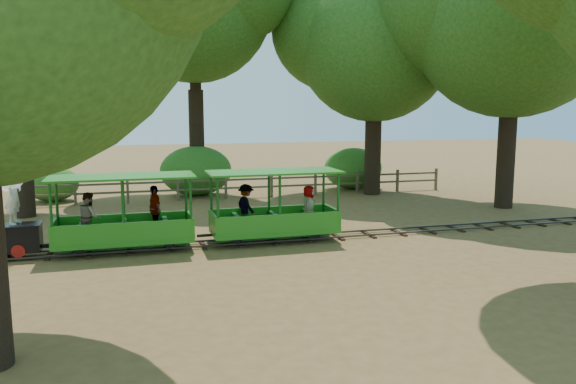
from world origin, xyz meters
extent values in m
plane|color=olive|center=(0.00, 0.00, 0.00)|extent=(90.00, 90.00, 0.00)
cube|color=#3F3D3A|center=(0.00, -0.30, 0.08)|extent=(22.00, 0.05, 0.05)
cube|color=#3F3D3A|center=(0.00, 0.30, 0.08)|extent=(22.00, 0.05, 0.05)
cube|color=#382314|center=(0.00, 0.00, 0.03)|extent=(0.12, 1.00, 0.05)
cube|color=#382314|center=(-5.00, 0.00, 0.03)|extent=(0.12, 1.00, 0.05)
cube|color=#382314|center=(5.00, 0.00, 0.03)|extent=(0.12, 1.00, 0.05)
cube|color=black|center=(-7.57, 0.00, 0.60)|extent=(0.83, 0.64, 0.51)
cube|color=black|center=(-7.57, 0.00, 0.87)|extent=(0.87, 0.70, 0.04)
cylinder|color=#98110D|center=(-7.66, -0.33, 0.27)|extent=(0.33, 0.06, 0.33)
cylinder|color=#98110D|center=(-7.66, 0.33, 0.27)|extent=(0.33, 0.06, 0.33)
sphere|color=white|center=(-7.89, 0.15, 2.19)|extent=(0.92, 0.92, 0.92)
imported|color=white|center=(-7.76, 0.07, 1.67)|extent=(0.48, 0.64, 1.56)
cube|color=#27841C|center=(-5.09, 0.00, 0.33)|extent=(3.60, 1.38, 0.11)
cube|color=#124F13|center=(-5.09, 0.00, 0.21)|extent=(3.24, 0.53, 0.15)
cube|color=#27841C|center=(-5.09, -0.65, 0.65)|extent=(3.60, 0.06, 0.53)
cube|color=#27841C|center=(-5.09, 0.65, 0.65)|extent=(3.60, 0.06, 0.53)
cube|color=#27841C|center=(-5.09, 0.00, 2.03)|extent=(3.75, 1.53, 0.05)
cylinder|color=#124F13|center=(-6.81, -0.62, 1.18)|extent=(0.07, 0.07, 1.69)
cylinder|color=#124F13|center=(-6.81, 0.62, 1.18)|extent=(0.07, 0.07, 1.69)
cylinder|color=#124F13|center=(-3.38, -0.62, 1.18)|extent=(0.07, 0.07, 1.69)
cylinder|color=#124F13|center=(-3.38, 0.62, 1.18)|extent=(0.07, 0.07, 1.69)
cube|color=#124F13|center=(-6.17, 0.00, 0.60)|extent=(0.13, 1.16, 0.42)
cube|color=#124F13|center=(-5.09, 0.00, 0.60)|extent=(0.13, 1.16, 0.42)
cube|color=#124F13|center=(-4.01, 0.00, 0.60)|extent=(0.13, 1.16, 0.42)
cylinder|color=black|center=(-6.24, -0.36, 0.25)|extent=(0.30, 0.06, 0.30)
cylinder|color=black|center=(-6.24, 0.36, 0.25)|extent=(0.30, 0.06, 0.30)
cylinder|color=black|center=(-3.94, -0.36, 0.25)|extent=(0.30, 0.06, 0.30)
cylinder|color=black|center=(-3.94, 0.36, 0.25)|extent=(0.30, 0.06, 0.30)
imported|color=gray|center=(-5.95, -0.27, 1.03)|extent=(0.68, 0.76, 1.30)
imported|color=gray|center=(-4.27, 0.30, 1.05)|extent=(0.52, 0.84, 1.34)
cube|color=#27841C|center=(-0.95, 0.00, 0.33)|extent=(3.60, 1.38, 0.11)
cube|color=#124F13|center=(-0.95, 0.00, 0.21)|extent=(3.24, 0.53, 0.15)
cube|color=#27841C|center=(-0.95, -0.65, 0.65)|extent=(3.60, 0.06, 0.53)
cube|color=#27841C|center=(-0.95, 0.65, 0.65)|extent=(3.60, 0.06, 0.53)
cube|color=#27841C|center=(-0.95, 0.00, 2.03)|extent=(3.75, 1.53, 0.05)
cylinder|color=#124F13|center=(-2.66, -0.62, 1.18)|extent=(0.07, 0.07, 1.69)
cylinder|color=#124F13|center=(-2.66, 0.62, 1.18)|extent=(0.07, 0.07, 1.69)
cylinder|color=#124F13|center=(0.77, -0.62, 1.18)|extent=(0.07, 0.07, 1.69)
cylinder|color=#124F13|center=(0.77, 0.62, 1.18)|extent=(0.07, 0.07, 1.69)
cube|color=#124F13|center=(-2.03, 0.00, 0.60)|extent=(0.13, 1.16, 0.42)
cube|color=#124F13|center=(-0.95, 0.00, 0.60)|extent=(0.13, 1.16, 0.42)
cube|color=#124F13|center=(0.13, 0.00, 0.60)|extent=(0.13, 1.16, 0.42)
cylinder|color=black|center=(-2.10, -0.36, 0.25)|extent=(0.30, 0.06, 0.30)
cylinder|color=black|center=(-2.10, 0.36, 0.25)|extent=(0.30, 0.06, 0.30)
cylinder|color=black|center=(0.20, -0.36, 0.25)|extent=(0.30, 0.06, 0.30)
cylinder|color=black|center=(0.20, 0.36, 0.25)|extent=(0.30, 0.06, 0.30)
imported|color=gray|center=(-1.70, 0.34, 1.02)|extent=(0.69, 0.92, 1.27)
imported|color=gray|center=(0.05, -0.12, 1.00)|extent=(0.63, 0.71, 1.22)
cylinder|color=#2D2116|center=(-8.50, 6.00, 1.83)|extent=(0.70, 0.70, 3.67)
cylinder|color=#2D2116|center=(-8.50, 6.00, 4.71)|extent=(0.52, 0.53, 2.10)
sphere|color=#254B17|center=(-8.50, 6.00, 6.71)|extent=(6.33, 6.33, 6.33)
cylinder|color=#2D2116|center=(-2.00, 9.50, 2.30)|extent=(0.66, 0.66, 4.60)
cylinder|color=#2D2116|center=(-2.00, 9.50, 5.91)|extent=(0.50, 0.50, 2.63)
sphere|color=#254B17|center=(-2.00, 9.50, 8.24)|extent=(6.76, 6.76, 6.76)
cylinder|color=#2D2116|center=(5.50, 7.50, 1.77)|extent=(0.72, 0.72, 3.55)
cylinder|color=#2D2116|center=(5.50, 7.50, 4.56)|extent=(0.54, 0.54, 2.03)
sphere|color=#254B17|center=(5.50, 7.50, 6.59)|extent=(6.77, 6.77, 6.77)
sphere|color=#254B17|center=(7.19, 6.48, 7.43)|extent=(5.08, 5.08, 5.08)
sphere|color=#254B17|center=(3.98, 8.68, 7.26)|extent=(5.41, 5.41, 5.41)
cylinder|color=#2D2116|center=(9.00, 3.00, 1.94)|extent=(0.68, 0.68, 3.87)
cylinder|color=#2D2116|center=(9.00, 3.00, 4.98)|extent=(0.51, 0.51, 2.21)
sphere|color=#254B17|center=(9.00, 3.00, 7.23)|extent=(7.61, 7.61, 7.61)
cube|color=brown|center=(-9.00, 8.00, 0.50)|extent=(0.10, 0.10, 1.00)
cube|color=brown|center=(-7.00, 8.00, 0.50)|extent=(0.10, 0.10, 1.00)
cube|color=brown|center=(-5.00, 8.00, 0.50)|extent=(0.10, 0.10, 1.00)
cube|color=brown|center=(-3.00, 8.00, 0.50)|extent=(0.10, 0.10, 1.00)
cube|color=brown|center=(-1.00, 8.00, 0.50)|extent=(0.10, 0.10, 1.00)
cube|color=brown|center=(1.00, 8.00, 0.50)|extent=(0.10, 0.10, 1.00)
cube|color=brown|center=(3.00, 8.00, 0.50)|extent=(0.10, 0.10, 1.00)
cube|color=brown|center=(5.00, 8.00, 0.50)|extent=(0.10, 0.10, 1.00)
cube|color=brown|center=(7.00, 8.00, 0.50)|extent=(0.10, 0.10, 1.00)
cube|color=brown|center=(9.00, 8.00, 0.50)|extent=(0.10, 0.10, 1.00)
cube|color=brown|center=(0.00, 8.00, 0.80)|extent=(18.00, 0.06, 0.08)
cube|color=brown|center=(0.00, 8.00, 0.45)|extent=(18.00, 0.06, 0.08)
ellipsoid|color=#2D6B1E|center=(-7.98, 9.30, 0.73)|extent=(2.11, 1.63, 1.46)
ellipsoid|color=#2D6B1E|center=(-2.09, 9.30, 1.09)|extent=(3.14, 2.41, 2.17)
ellipsoid|color=#2D6B1E|center=(5.32, 9.30, 0.64)|extent=(1.86, 1.43, 1.29)
ellipsoid|color=#2D6B1E|center=(5.33, 9.30, 0.98)|extent=(2.82, 2.17, 1.95)
camera|label=1|loc=(-4.89, -15.32, 3.83)|focal=35.00mm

